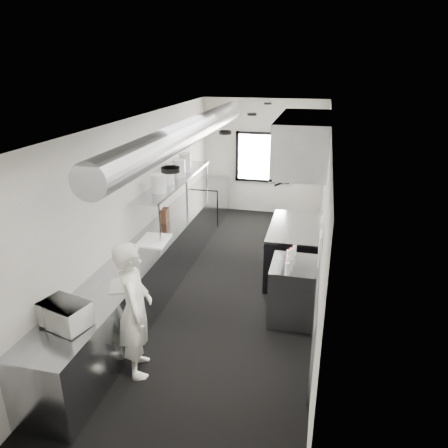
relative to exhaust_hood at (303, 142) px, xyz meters
The scene contains 35 objects.
floor 2.72m from the exhaust_hood, 147.45° to the right, with size 3.00×8.00×0.01m, color black.
ceiling 1.36m from the exhaust_hood, 147.45° to the right, with size 3.00×8.00×0.01m, color white.
wall_back 3.62m from the exhaust_hood, 108.38° to the left, with size 3.00×0.02×2.80m, color silver.
wall_front 4.93m from the exhaust_hood, 103.13° to the right, with size 3.00×0.02×2.80m, color silver.
wall_left 2.87m from the exhaust_hood, 164.91° to the right, with size 0.02×8.00×2.80m, color silver.
wall_right 1.28m from the exhaust_hood, 60.05° to the right, with size 0.02×8.00×2.80m, color silver.
wall_cladding 1.92m from the exhaust_hood, 46.22° to the right, with size 0.03×5.50×1.10m, color #91989F.
hvac_duct 1.83m from the exhaust_hood, behind, with size 0.40×0.40×6.40m, color gray.
service_window 3.58m from the exhaust_hood, 108.57° to the left, with size 1.36×0.05×1.25m.
exhaust_hood is the anchor object (origin of this frame).
prep_counter 3.20m from the exhaust_hood, 151.89° to the right, with size 0.70×6.00×0.90m, color #91989F.
pass_shelf 2.46m from the exhaust_hood, behind, with size 0.45×3.00×0.68m.
range 1.92m from the exhaust_hood, behind, with size 0.88×1.60×0.94m.
bottle_station 2.39m from the exhaust_hood, 87.82° to the right, with size 0.65×0.80×0.90m, color #91989F.
far_work_table 3.88m from the exhaust_hood, 131.94° to the left, with size 0.70×1.20×0.90m, color #91989F.
notice_sheet_a 2.09m from the exhaust_hood, 78.88° to the right, with size 0.02×0.28×0.38m, color silver.
notice_sheet_b 2.43m from the exhaust_hood, 80.58° to the right, with size 0.02×0.28×0.38m, color silver.
line_cook 3.75m from the exhaust_hood, 119.67° to the right, with size 0.63×0.41×1.73m, color silver.
microwave 4.38m from the exhaust_hood, 122.86° to the right, with size 0.48×0.36×0.29m, color white.
deli_tub_a 4.19m from the exhaust_hood, 127.59° to the right, with size 0.15×0.15×0.11m, color beige.
deli_tub_b 4.31m from the exhaust_hood, 126.57° to the right, with size 0.15×0.15×0.11m, color beige.
newspaper 3.59m from the exhaust_hood, 128.93° to the right, with size 0.33×0.41×0.01m, color silver.
small_plate 3.24m from the exhaust_hood, 139.52° to the right, with size 0.17×0.17×0.01m, color silver.
pastry 3.21m from the exhaust_hood, 139.52° to the right, with size 0.10×0.10×0.10m, color #D6B370.
cutting_board 2.88m from the exhaust_hood, 153.84° to the right, with size 0.45×0.60×0.02m, color white.
knife_block 2.72m from the exhaust_hood, behind, with size 0.10×0.23×0.25m, color #4D281B.
plate_stack_a 2.45m from the exhaust_hood, 165.33° to the right, with size 0.26×0.26×0.30m, color silver.
plate_stack_b 2.41m from the exhaust_hood, behind, with size 0.23×0.23×0.29m, color silver.
plate_stack_c 2.41m from the exhaust_hood, 169.31° to the left, with size 0.23×0.23×0.33m, color silver.
plate_stack_d 2.54m from the exhaust_hood, 159.13° to the left, with size 0.23×0.23×0.36m, color silver.
squeeze_bottle_a 2.24m from the exhaust_hood, 90.76° to the right, with size 0.06×0.06×0.18m, color white.
squeeze_bottle_b 2.06m from the exhaust_hood, 91.25° to the right, with size 0.06×0.06×0.17m, color white.
squeeze_bottle_c 1.96m from the exhaust_hood, 91.52° to the right, with size 0.06×0.06×0.19m, color white.
squeeze_bottle_d 1.89m from the exhaust_hood, 89.97° to the right, with size 0.06×0.06×0.18m, color white.
squeeze_bottle_e 1.79m from the exhaust_hood, 88.50° to the right, with size 0.05×0.05×0.16m, color white.
Camera 1 is at (1.41, -6.23, 3.61)m, focal length 33.98 mm.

